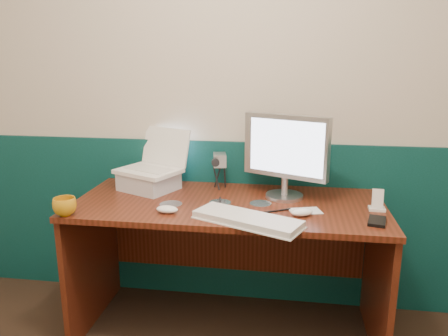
% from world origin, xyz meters
% --- Properties ---
extents(back_wall, '(3.50, 0.04, 2.50)m').
position_xyz_m(back_wall, '(0.00, 1.75, 1.25)').
color(back_wall, beige).
rests_on(back_wall, ground).
extents(wainscot, '(3.48, 0.02, 1.00)m').
position_xyz_m(wainscot, '(0.00, 1.74, 0.50)').
color(wainscot, '#07342E').
rests_on(wainscot, ground).
extents(desk, '(1.60, 0.70, 0.75)m').
position_xyz_m(desk, '(0.06, 1.38, 0.38)').
color(desk, '#3E180B').
rests_on(desk, ground).
extents(laptop_riser, '(0.36, 0.34, 0.10)m').
position_xyz_m(laptop_riser, '(-0.42, 1.53, 0.80)').
color(laptop_riser, silver).
rests_on(laptop_riser, desk).
extents(laptop, '(0.40, 0.36, 0.27)m').
position_xyz_m(laptop, '(-0.42, 1.53, 0.98)').
color(laptop, white).
rests_on(laptop, laptop_riser).
extents(monitor, '(0.48, 0.31, 0.46)m').
position_xyz_m(monitor, '(0.34, 1.50, 0.98)').
color(monitor, '#AFAFB4').
rests_on(monitor, desk).
extents(keyboard, '(0.52, 0.35, 0.03)m').
position_xyz_m(keyboard, '(0.18, 1.10, 0.76)').
color(keyboard, white).
rests_on(keyboard, desk).
extents(mouse_right, '(0.12, 0.10, 0.04)m').
position_xyz_m(mouse_right, '(0.43, 1.23, 0.77)').
color(mouse_right, white).
rests_on(mouse_right, desk).
extents(mouse_left, '(0.11, 0.07, 0.04)m').
position_xyz_m(mouse_left, '(-0.21, 1.17, 0.77)').
color(mouse_left, white).
rests_on(mouse_left, desk).
extents(mug, '(0.12, 0.12, 0.09)m').
position_xyz_m(mug, '(-0.68, 1.07, 0.79)').
color(mug, '#C98A12').
rests_on(mug, desk).
extents(camcorder, '(0.11, 0.14, 0.19)m').
position_xyz_m(camcorder, '(-0.03, 1.62, 0.85)').
color(camcorder, '#AFB0B4').
rests_on(camcorder, desk).
extents(cd_spindle, '(0.11, 0.11, 0.02)m').
position_xyz_m(cd_spindle, '(0.03, 1.30, 0.76)').
color(cd_spindle, silver).
rests_on(cd_spindle, desk).
extents(cd_loose_a, '(0.12, 0.12, 0.00)m').
position_xyz_m(cd_loose_a, '(-0.23, 1.30, 0.75)').
color(cd_loose_a, '#AEB6BE').
rests_on(cd_loose_a, desk).
extents(cd_loose_b, '(0.11, 0.11, 0.00)m').
position_xyz_m(cd_loose_b, '(0.22, 1.38, 0.75)').
color(cd_loose_b, silver).
rests_on(cd_loose_b, desk).
extents(pen, '(0.14, 0.08, 0.01)m').
position_xyz_m(pen, '(0.31, 1.27, 0.75)').
color(pen, black).
rests_on(pen, desk).
extents(papers, '(0.17, 0.14, 0.00)m').
position_xyz_m(papers, '(0.45, 1.29, 0.75)').
color(papers, silver).
rests_on(papers, desk).
extents(dock, '(0.08, 0.06, 0.01)m').
position_xyz_m(dock, '(0.80, 1.36, 0.76)').
color(dock, white).
rests_on(dock, desk).
extents(music_player, '(0.06, 0.03, 0.09)m').
position_xyz_m(music_player, '(0.80, 1.36, 0.81)').
color(music_player, white).
rests_on(music_player, dock).
extents(pda, '(0.10, 0.14, 0.01)m').
position_xyz_m(pda, '(0.77, 1.19, 0.76)').
color(pda, black).
rests_on(pda, desk).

